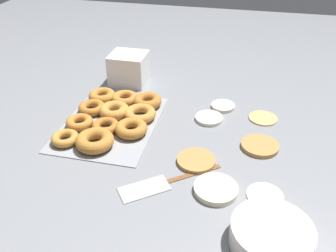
{
  "coord_description": "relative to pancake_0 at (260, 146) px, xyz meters",
  "views": [
    {
      "loc": [
        0.82,
        0.13,
        0.62
      ],
      "look_at": [
        -0.03,
        -0.07,
        0.04
      ],
      "focal_mm": 38.0,
      "sensor_mm": 36.0,
      "label": 1
    }
  ],
  "objects": [
    {
      "name": "pancake_2",
      "position": [
        -0.16,
        0.01,
        -0.0
      ],
      "size": [
        0.09,
        0.09,
        0.01
      ],
      "primitive_type": "cylinder",
      "color": "tan",
      "rests_on": "ground_plane"
    },
    {
      "name": "donut_tray",
      "position": [
        -0.04,
        -0.46,
        0.01
      ],
      "size": [
        0.39,
        0.29,
        0.04
      ],
      "color": "#93969B",
      "rests_on": "ground_plane"
    },
    {
      "name": "pancake_3",
      "position": [
        -0.12,
        -0.16,
        -0.0
      ],
      "size": [
        0.09,
        0.09,
        0.01
      ],
      "primitive_type": "cylinder",
      "color": "silver",
      "rests_on": "ground_plane"
    },
    {
      "name": "batter_bowl",
      "position": [
        0.34,
        0.02,
        0.02
      ],
      "size": [
        0.17,
        0.17,
        0.05
      ],
      "color": "silver",
      "rests_on": "ground_plane"
    },
    {
      "name": "spatula",
      "position": [
        0.22,
        -0.25,
        -0.0
      ],
      "size": [
        0.2,
        0.25,
        0.01
      ],
      "rotation": [
        0.0,
        0.0,
        5.36
      ],
      "color": "brown",
      "rests_on": "ground_plane"
    },
    {
      "name": "pancake_4",
      "position": [
        0.2,
        0.02,
        -0.0
      ],
      "size": [
        0.09,
        0.09,
        0.01
      ],
      "primitive_type": "cylinder",
      "color": "silver",
      "rests_on": "ground_plane"
    },
    {
      "name": "pancake_6",
      "position": [
        0.11,
        -0.17,
        -0.0
      ],
      "size": [
        0.11,
        0.11,
        0.01
      ],
      "primitive_type": "cylinder",
      "color": "#B27F42",
      "rests_on": "ground_plane"
    },
    {
      "name": "pancake_0",
      "position": [
        0.0,
        0.0,
        0.0
      ],
      "size": [
        0.11,
        0.11,
        0.01
      ],
      "primitive_type": "cylinder",
      "color": "#B27F42",
      "rests_on": "ground_plane"
    },
    {
      "name": "pancake_5",
      "position": [
        -0.21,
        -0.13,
        -0.0
      ],
      "size": [
        0.08,
        0.08,
        0.01
      ],
      "primitive_type": "cylinder",
      "color": "beige",
      "rests_on": "ground_plane"
    },
    {
      "name": "ground_plane",
      "position": [
        0.04,
        -0.2,
        -0.01
      ],
      "size": [
        3.0,
        3.0,
        0.0
      ],
      "primitive_type": "plane",
      "color": "gray"
    },
    {
      "name": "pancake_1",
      "position": [
        0.21,
        -0.1,
        0.0
      ],
      "size": [
        0.11,
        0.11,
        0.02
      ],
      "primitive_type": "cylinder",
      "color": "beige",
      "rests_on": "ground_plane"
    },
    {
      "name": "container_stack",
      "position": [
        -0.32,
        -0.5,
        0.05
      ],
      "size": [
        0.12,
        0.13,
        0.12
      ],
      "color": "white",
      "rests_on": "ground_plane"
    }
  ]
}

